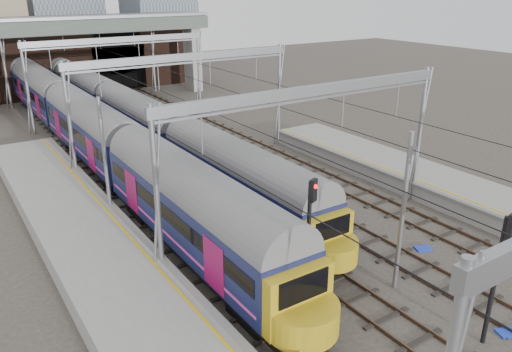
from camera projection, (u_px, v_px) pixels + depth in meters
ground at (432, 310)px, 20.15m from camera, size 160.00×160.00×0.00m
tracks at (238, 190)px, 31.83m from camera, size 14.40×80.00×0.22m
overhead_line at (188, 73)px, 34.53m from camera, size 16.80×80.00×8.00m
retaining_wall at (87, 56)px, 59.78m from camera, size 28.00×2.75×9.00m
overbridge at (86, 35)px, 53.39m from camera, size 28.00×3.00×9.25m
train_main at (110, 104)px, 44.49m from camera, size 2.56×59.34×4.49m
train_second at (64, 108)px, 42.24m from camera, size 2.81×65.07×4.84m
signal_near_left at (310, 223)px, 20.23m from camera, size 0.41×0.48×5.19m
signal_near_centre at (500, 265)px, 17.12m from camera, size 0.40×0.48×5.26m
equip_cover_a at (507, 333)px, 18.76m from camera, size 0.90×0.76×0.09m
equip_cover_b at (297, 251)px, 24.46m from camera, size 0.93×0.67×0.11m
equip_cover_c at (423, 248)px, 24.76m from camera, size 0.94×0.81×0.09m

